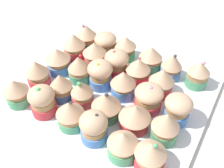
# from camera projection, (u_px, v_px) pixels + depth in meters

# --- Properties ---
(ground_plane) EXTENTS (1.80, 1.80, 0.03)m
(ground_plane) POSITION_uv_depth(u_px,v_px,m) (112.00, 100.00, 0.65)
(ground_plane) COLOR beige
(baking_tray) EXTENTS (0.46, 0.39, 0.01)m
(baking_tray) POSITION_uv_depth(u_px,v_px,m) (112.00, 94.00, 0.64)
(baking_tray) COLOR silver
(baking_tray) RESTS_ON ground_plane
(cupcake_0) EXTENTS (0.06, 0.06, 0.07)m
(cupcake_0) POSITION_uv_depth(u_px,v_px,m) (16.00, 92.00, 0.58)
(cupcake_0) COLOR #4C9E6B
(cupcake_0) RESTS_ON baking_tray
(cupcake_1) EXTENTS (0.06, 0.06, 0.08)m
(cupcake_1) POSITION_uv_depth(u_px,v_px,m) (42.00, 100.00, 0.56)
(cupcake_1) COLOR #D1333D
(cupcake_1) RESTS_ON baking_tray
(cupcake_2) EXTENTS (0.06, 0.06, 0.07)m
(cupcake_2) POSITION_uv_depth(u_px,v_px,m) (70.00, 114.00, 0.54)
(cupcake_2) COLOR #4C9E6B
(cupcake_2) RESTS_ON baking_tray
(cupcake_3) EXTENTS (0.06, 0.06, 0.08)m
(cupcake_3) POSITION_uv_depth(u_px,v_px,m) (94.00, 127.00, 0.51)
(cupcake_3) COLOR #477AC6
(cupcake_3) RESTS_ON baking_tray
(cupcake_4) EXTENTS (0.06, 0.06, 0.07)m
(cupcake_4) POSITION_uv_depth(u_px,v_px,m) (123.00, 144.00, 0.48)
(cupcake_4) COLOR #4C9E6B
(cupcake_4) RESTS_ON baking_tray
(cupcake_5) EXTENTS (0.06, 0.06, 0.07)m
(cupcake_5) POSITION_uv_depth(u_px,v_px,m) (150.00, 155.00, 0.47)
(cupcake_5) COLOR #D1333D
(cupcake_5) RESTS_ON baking_tray
(cupcake_6) EXTENTS (0.06, 0.06, 0.07)m
(cupcake_6) POSITION_uv_depth(u_px,v_px,m) (37.00, 73.00, 0.63)
(cupcake_6) COLOR #D1333D
(cupcake_6) RESTS_ON baking_tray
(cupcake_7) EXTENTS (0.05, 0.05, 0.07)m
(cupcake_7) POSITION_uv_depth(u_px,v_px,m) (61.00, 86.00, 0.60)
(cupcake_7) COLOR #477AC6
(cupcake_7) RESTS_ON baking_tray
(cupcake_8) EXTENTS (0.05, 0.05, 0.07)m
(cupcake_8) POSITION_uv_depth(u_px,v_px,m) (82.00, 93.00, 0.58)
(cupcake_8) COLOR #D1333D
(cupcake_8) RESTS_ON baking_tray
(cupcake_9) EXTENTS (0.07, 0.07, 0.08)m
(cupcake_9) POSITION_uv_depth(u_px,v_px,m) (106.00, 105.00, 0.55)
(cupcake_9) COLOR #4C9E6B
(cupcake_9) RESTS_ON baking_tray
(cupcake_10) EXTENTS (0.07, 0.07, 0.06)m
(cupcake_10) POSITION_uv_depth(u_px,v_px,m) (135.00, 117.00, 0.53)
(cupcake_10) COLOR #D1333D
(cupcake_10) RESTS_ON baking_tray
(cupcake_11) EXTENTS (0.06, 0.06, 0.08)m
(cupcake_11) POSITION_uv_depth(u_px,v_px,m) (165.00, 126.00, 0.51)
(cupcake_11) COLOR #4C9E6B
(cupcake_11) RESTS_ON baking_tray
(cupcake_12) EXTENTS (0.07, 0.07, 0.07)m
(cupcake_12) POSITION_uv_depth(u_px,v_px,m) (58.00, 60.00, 0.67)
(cupcake_12) COLOR #477AC6
(cupcake_12) RESTS_ON baking_tray
(cupcake_13) EXTENTS (0.06, 0.06, 0.08)m
(cupcake_13) POSITION_uv_depth(u_px,v_px,m) (80.00, 68.00, 0.64)
(cupcake_13) COLOR #4C9E6B
(cupcake_13) RESTS_ON baking_tray
(cupcake_14) EXTENTS (0.06, 0.06, 0.08)m
(cupcake_14) POSITION_uv_depth(u_px,v_px,m) (100.00, 74.00, 0.62)
(cupcake_14) COLOR #477AC6
(cupcake_14) RESTS_ON baking_tray
(cupcake_15) EXTENTS (0.06, 0.06, 0.07)m
(cupcake_15) POSITION_uv_depth(u_px,v_px,m) (123.00, 83.00, 0.60)
(cupcake_15) COLOR #477AC6
(cupcake_15) RESTS_ON baking_tray
(cupcake_16) EXTENTS (0.07, 0.07, 0.07)m
(cupcake_16) POSITION_uv_depth(u_px,v_px,m) (148.00, 98.00, 0.57)
(cupcake_16) COLOR #D1333D
(cupcake_16) RESTS_ON baking_tray
(cupcake_17) EXTENTS (0.06, 0.06, 0.07)m
(cupcake_17) POSITION_uv_depth(u_px,v_px,m) (178.00, 108.00, 0.54)
(cupcake_17) COLOR #477AC6
(cupcake_17) RESTS_ON baking_tray
(cupcake_18) EXTENTS (0.06, 0.06, 0.08)m
(cupcake_18) POSITION_uv_depth(u_px,v_px,m) (74.00, 46.00, 0.71)
(cupcake_18) COLOR #D1333D
(cupcake_18) RESTS_ON baking_tray
(cupcake_19) EXTENTS (0.06, 0.06, 0.07)m
(cupcake_19) POSITION_uv_depth(u_px,v_px,m) (95.00, 53.00, 0.69)
(cupcake_19) COLOR #D1333D
(cupcake_19) RESTS_ON baking_tray
(cupcake_20) EXTENTS (0.06, 0.06, 0.07)m
(cupcake_20) POSITION_uv_depth(u_px,v_px,m) (117.00, 62.00, 0.66)
(cupcake_20) COLOR #D1333D
(cupcake_20) RESTS_ON baking_tray
(cupcake_21) EXTENTS (0.06, 0.06, 0.07)m
(cupcake_21) POSITION_uv_depth(u_px,v_px,m) (138.00, 70.00, 0.64)
(cupcake_21) COLOR #D1333D
(cupcake_21) RESTS_ON baking_tray
(cupcake_22) EXTENTS (0.06, 0.06, 0.08)m
(cupcake_22) POSITION_uv_depth(u_px,v_px,m) (162.00, 81.00, 0.60)
(cupcake_22) COLOR #D1333D
(cupcake_22) RESTS_ON baking_tray
(cupcake_23) EXTENTS (0.06, 0.06, 0.07)m
(cupcake_23) POSITION_uv_depth(u_px,v_px,m) (86.00, 36.00, 0.75)
(cupcake_23) COLOR #4C9E6B
(cupcake_23) RESTS_ON baking_tray
(cupcake_24) EXTENTS (0.06, 0.06, 0.07)m
(cupcake_24) POSITION_uv_depth(u_px,v_px,m) (105.00, 44.00, 0.72)
(cupcake_24) COLOR #D1333D
(cupcake_24) RESTS_ON baking_tray
(cupcake_25) EXTENTS (0.06, 0.06, 0.07)m
(cupcake_25) POSITION_uv_depth(u_px,v_px,m) (125.00, 47.00, 0.71)
(cupcake_25) COLOR #4C9E6B
(cupcake_25) RESTS_ON baking_tray
(cupcake_26) EXTENTS (0.06, 0.06, 0.07)m
(cupcake_26) POSITION_uv_depth(u_px,v_px,m) (150.00, 58.00, 0.68)
(cupcake_26) COLOR #4C9E6B
(cupcake_26) RESTS_ON baking_tray
(cupcake_27) EXTENTS (0.05, 0.05, 0.08)m
(cupcake_27) POSITION_uv_depth(u_px,v_px,m) (172.00, 66.00, 0.65)
(cupcake_27) COLOR #477AC6
(cupcake_27) RESTS_ON baking_tray
(cupcake_28) EXTENTS (0.06, 0.06, 0.07)m
(cupcake_28) POSITION_uv_depth(u_px,v_px,m) (198.00, 74.00, 0.63)
(cupcake_28) COLOR #4C9E6B
(cupcake_28) RESTS_ON baking_tray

